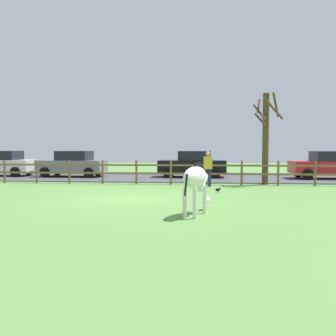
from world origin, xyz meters
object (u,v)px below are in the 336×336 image
(zebra, at_px, (196,181))
(visitor_near_fence, at_px, (208,167))
(bare_tree, at_px, (266,135))
(parked_car_white, at_px, (2,163))
(parked_car_red, at_px, (328,165))
(parked_car_black, at_px, (193,164))
(crow_on_grass, at_px, (218,190))
(parked_car_grey, at_px, (73,164))

(zebra, height_order, visitor_near_fence, visitor_near_fence)
(bare_tree, bearing_deg, parked_car_white, 167.39)
(zebra, height_order, parked_car_red, parked_car_red)
(parked_car_black, distance_m, visitor_near_fence, 4.91)
(zebra, relative_size, parked_car_white, 0.47)
(crow_on_grass, xyz_separation_m, parked_car_white, (-13.12, 6.95, 0.72))
(parked_car_grey, distance_m, parked_car_red, 14.95)
(visitor_near_fence, bearing_deg, parked_car_white, 159.87)
(visitor_near_fence, bearing_deg, bare_tree, 23.05)
(bare_tree, xyz_separation_m, parked_car_grey, (-10.92, 3.30, -1.57))
(zebra, distance_m, parked_car_white, 17.08)
(crow_on_grass, bearing_deg, parked_car_red, 45.94)
(bare_tree, height_order, parked_car_black, bare_tree)
(parked_car_black, bearing_deg, bare_tree, -45.05)
(parked_car_white, bearing_deg, parked_car_red, -0.82)
(parked_car_grey, bearing_deg, bare_tree, -16.81)
(zebra, xyz_separation_m, visitor_near_fence, (0.42, 7.14, -0.02))
(bare_tree, relative_size, zebra, 2.37)
(zebra, bearing_deg, crow_on_grass, 80.77)
(crow_on_grass, bearing_deg, parked_car_grey, 141.40)
(zebra, relative_size, visitor_near_fence, 1.14)
(zebra, height_order, parked_car_grey, parked_car_grey)
(bare_tree, distance_m, parked_car_grey, 11.52)
(bare_tree, xyz_separation_m, visitor_near_fence, (-2.81, -1.19, -1.51))
(visitor_near_fence, bearing_deg, crow_on_grass, -80.76)
(parked_car_black, distance_m, parked_car_grey, 7.30)
(crow_on_grass, xyz_separation_m, visitor_near_fence, (-0.37, 2.28, 0.78))
(bare_tree, distance_m, visitor_near_fence, 3.40)
(parked_car_black, height_order, visitor_near_fence, visitor_near_fence)
(zebra, bearing_deg, parked_car_white, 136.24)
(bare_tree, relative_size, parked_car_grey, 1.09)
(crow_on_grass, distance_m, parked_car_grey, 10.88)
(parked_car_red, height_order, parked_car_white, same)
(parked_car_red, relative_size, parked_car_white, 1.01)
(crow_on_grass, height_order, parked_car_white, parked_car_white)
(bare_tree, xyz_separation_m, crow_on_grass, (-2.44, -3.47, -2.29))
(parked_car_red, bearing_deg, visitor_near_fence, -147.24)
(parked_car_black, xyz_separation_m, parked_car_white, (-11.93, -0.16, 0.00))
(parked_car_grey, distance_m, parked_car_white, 4.64)
(parked_car_grey, distance_m, visitor_near_fence, 9.28)
(parked_car_white, bearing_deg, parked_car_black, 0.77)
(parked_car_white, bearing_deg, zebra, -43.76)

